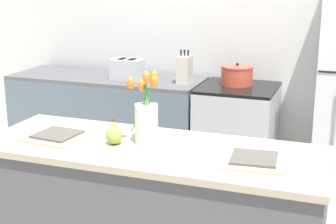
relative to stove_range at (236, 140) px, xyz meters
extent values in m
cube|color=silver|center=(-0.10, 0.40, 0.90)|extent=(5.20, 0.08, 2.70)
cube|color=tan|center=(-0.10, -1.60, 0.44)|extent=(1.80, 0.66, 0.03)
cube|color=slate|center=(-1.16, 0.00, -0.01)|extent=(1.68, 0.60, 0.86)
cube|color=#515156|center=(-1.16, 0.00, 0.43)|extent=(1.68, 0.60, 0.03)
cube|color=#B2B5B7|center=(0.00, 0.00, -0.01)|extent=(0.60, 0.60, 0.87)
cube|color=black|center=(0.00, 0.00, 0.43)|extent=(0.60, 0.60, 0.02)
cube|color=black|center=(0.00, -0.30, -0.04)|extent=(0.42, 0.01, 0.29)
cylinder|color=#B2B5B7|center=(0.76, -0.34, 0.16)|extent=(0.02, 0.02, 0.78)
cylinder|color=silver|center=(-0.14, -1.56, 0.56)|extent=(0.12, 0.12, 0.21)
cylinder|color=#4C9342|center=(-0.12, -1.56, 0.64)|extent=(0.06, 0.01, 0.26)
ellipsoid|color=orange|center=(-0.10, -1.55, 0.78)|extent=(0.04, 0.04, 0.06)
cylinder|color=#4C9342|center=(-0.13, -1.54, 0.65)|extent=(0.04, 0.06, 0.28)
ellipsoid|color=orange|center=(-0.12, -1.51, 0.80)|extent=(0.04, 0.04, 0.06)
cylinder|color=#4C9342|center=(-0.16, -1.55, 0.62)|extent=(0.03, 0.02, 0.23)
ellipsoid|color=orange|center=(-0.17, -1.54, 0.76)|extent=(0.04, 0.04, 0.07)
cylinder|color=#4C9342|center=(-0.17, -1.57, 0.64)|extent=(0.10, 0.05, 0.24)
ellipsoid|color=orange|center=(-0.22, -1.59, 0.78)|extent=(0.04, 0.04, 0.06)
cylinder|color=#4C9342|center=(-0.13, -1.58, 0.65)|extent=(0.02, 0.03, 0.29)
ellipsoid|color=orange|center=(-0.13, -1.59, 0.81)|extent=(0.04, 0.04, 0.06)
ellipsoid|color=#9EBC47|center=(-0.30, -1.63, 0.50)|extent=(0.09, 0.09, 0.10)
cone|color=#9EBC47|center=(-0.30, -1.63, 0.56)|extent=(0.05, 0.05, 0.04)
cylinder|color=brown|center=(-0.30, -1.63, 0.58)|extent=(0.01, 0.01, 0.02)
cube|color=beige|center=(-0.64, -1.63, 0.46)|extent=(0.32, 0.32, 0.01)
cube|color=#514C47|center=(-0.64, -1.63, 0.47)|extent=(0.23, 0.23, 0.01)
cube|color=beige|center=(0.44, -1.63, 0.46)|extent=(0.32, 0.32, 0.01)
cube|color=#514C47|center=(0.44, -1.63, 0.47)|extent=(0.23, 0.23, 0.01)
cube|color=#B7BABC|center=(-0.94, -0.05, 0.53)|extent=(0.26, 0.18, 0.17)
cube|color=black|center=(-0.98, -0.05, 0.62)|extent=(0.05, 0.11, 0.01)
cube|color=black|center=(-0.89, -0.05, 0.62)|extent=(0.05, 0.11, 0.01)
cube|color=black|center=(-1.08, -0.05, 0.56)|extent=(0.02, 0.02, 0.02)
cylinder|color=#CC4C38|center=(-0.03, 0.06, 0.52)|extent=(0.25, 0.25, 0.14)
cylinder|color=#CC4C38|center=(-0.03, 0.06, 0.59)|extent=(0.26, 0.26, 0.01)
sphere|color=black|center=(-0.03, 0.06, 0.61)|extent=(0.02, 0.02, 0.02)
cube|color=beige|center=(-0.44, -0.02, 0.56)|extent=(0.10, 0.14, 0.22)
cylinder|color=black|center=(-0.47, -0.02, 0.69)|extent=(0.01, 0.01, 0.05)
cylinder|color=black|center=(-0.44, -0.02, 0.69)|extent=(0.01, 0.01, 0.05)
cylinder|color=black|center=(-0.41, -0.02, 0.69)|extent=(0.01, 0.01, 0.05)
camera|label=1|loc=(0.84, -3.92, 1.32)|focal=55.00mm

